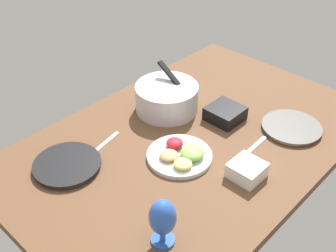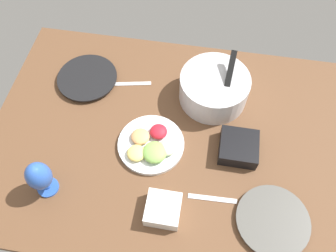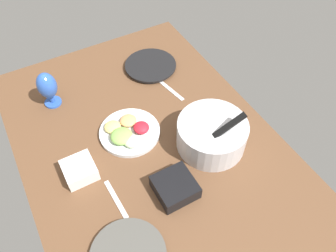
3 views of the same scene
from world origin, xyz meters
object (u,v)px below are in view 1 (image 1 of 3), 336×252
Objects in this scene: dinner_plate_left at (67,165)px; square_bowl_white at (247,170)px; square_bowl_black at (225,113)px; fruit_platter at (181,154)px; mixing_bowl at (167,97)px; hurricane_glass_blue at (163,219)px; dinner_plate_right at (291,127)px.

dinner_plate_left is 2.20× the size of square_bowl_white.
square_bowl_white is 0.82× the size of square_bowl_black.
square_bowl_white reaches higher than fruit_platter.
mixing_bowl reaches higher than hurricane_glass_blue.
dinner_plate_left is 69.46cm from square_bowl_white.
hurricane_glass_blue is (0.11, -51.88, 9.47)cm from dinner_plate_left.
square_bowl_white is at bearing -50.84° from dinner_plate_left.
mixing_bowl is 1.61× the size of hurricane_glass_blue.
mixing_bowl is at bearing 76.94° from square_bowl_white.
hurricane_glass_blue is (-56.16, -51.61, 3.82)cm from mixing_bowl.
mixing_bowl is 27.70cm from square_bowl_black.
dinner_plate_left is 96.91cm from dinner_plate_right.
dinner_plate_left is 1.01× the size of fruit_platter.
hurricane_glass_blue is 74.00cm from square_bowl_black.
square_bowl_white is (43.85, -53.83, 2.24)cm from dinner_plate_left.
hurricane_glass_blue reaches higher than dinner_plate_right.
square_bowl_white reaches higher than dinner_plate_left.
mixing_bowl reaches higher than square_bowl_white.
dinner_plate_left is at bearing 179.73° from mixing_bowl.
dinner_plate_right is (82.45, -50.92, -0.17)cm from dinner_plate_left.
fruit_platter is 1.80× the size of square_bowl_black.
dinner_plate_left reaches higher than dinner_plate_right.
square_bowl_white is (43.73, -1.95, -7.24)cm from hurricane_glass_blue.
mixing_bowl is at bearing 117.33° from dinner_plate_right.
mixing_bowl is at bearing 42.58° from hurricane_glass_blue.
hurricane_glass_blue is at bearing -179.33° from dinner_plate_right.
mixing_bowl reaches higher than square_bowl_black.
square_bowl_black is at bearing 21.55° from hurricane_glass_blue.
dinner_plate_right is at bearing -62.67° from mixing_bowl.
square_bowl_white is at bearing -175.70° from dinner_plate_right.
fruit_platter is at bearing -39.52° from dinner_plate_left.
dinner_plate_left is 45.17cm from fruit_platter.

